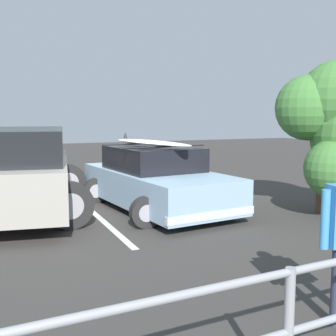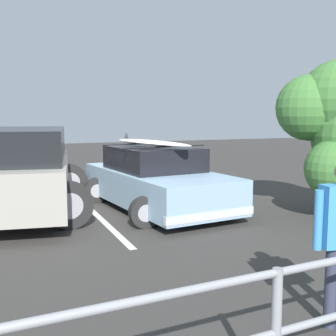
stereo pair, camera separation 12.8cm
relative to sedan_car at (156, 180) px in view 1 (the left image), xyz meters
name	(u,v)px [view 1 (the left image)]	position (x,y,z in m)	size (l,w,h in m)	color
ground_plane	(125,208)	(0.58, -0.33, -0.64)	(44.00, 44.00, 0.02)	#383533
parking_stripe	(96,214)	(1.33, 0.04, -0.62)	(4.92, 0.12, 0.00)	silver
sedan_car	(156,180)	(0.00, 0.00, 0.00)	(2.66, 4.27, 1.60)	#8CADC6
suv_car	(22,170)	(2.66, -0.59, 0.28)	(3.07, 4.84, 1.73)	#9E998E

